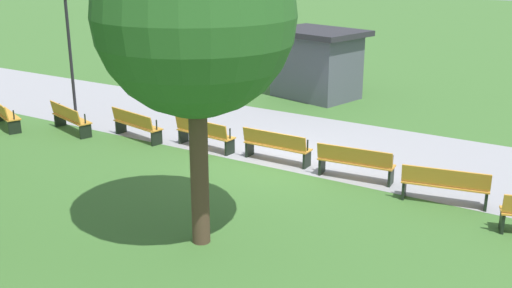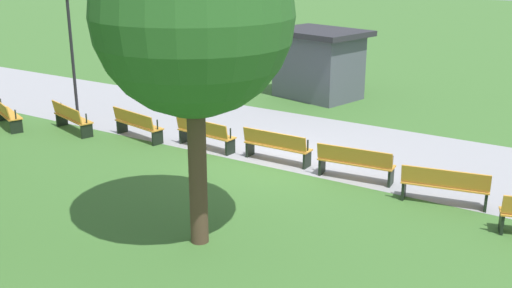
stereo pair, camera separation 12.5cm
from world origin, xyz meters
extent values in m
plane|color=#3D6B2D|center=(0.00, 0.00, 0.00)|extent=(120.00, 120.00, 0.00)
cube|color=#939399|center=(0.00, 2.09, 0.00)|extent=(37.53, 5.17, 0.01)
cube|color=orange|center=(-9.06, -1.76, 0.45)|extent=(1.93, 1.12, 0.04)
cube|color=orange|center=(-9.13, -1.95, 0.69)|extent=(1.81, 0.81, 0.40)
cube|color=black|center=(-9.89, -1.43, 0.21)|extent=(0.20, 0.37, 0.43)
cylinder|color=black|center=(-9.88, -1.41, 0.61)|extent=(0.06, 0.06, 0.30)
cube|color=black|center=(-8.23, -2.09, 0.21)|extent=(0.20, 0.37, 0.43)
cylinder|color=black|center=(-8.22, -2.08, 0.61)|extent=(0.06, 0.06, 0.30)
cube|color=orange|center=(-6.87, -1.00, 0.45)|extent=(1.95, 0.96, 0.04)
cube|color=orange|center=(-6.92, -1.19, 0.69)|extent=(1.86, 0.64, 0.40)
cube|color=black|center=(-7.72, -0.74, 0.21)|extent=(0.16, 0.38, 0.43)
cylinder|color=black|center=(-7.72, -0.72, 0.61)|extent=(0.05, 0.05, 0.30)
cube|color=black|center=(-6.01, -1.25, 0.21)|extent=(0.16, 0.38, 0.43)
cylinder|color=black|center=(-6.01, -1.23, 0.61)|extent=(0.05, 0.05, 0.30)
cube|color=orange|center=(-4.61, -0.44, 0.45)|extent=(1.96, 0.80, 0.04)
cube|color=orange|center=(-4.65, -0.64, 0.69)|extent=(1.89, 0.47, 0.40)
cube|color=black|center=(-5.49, -0.27, 0.21)|extent=(0.13, 0.38, 0.43)
cylinder|color=black|center=(-5.49, -0.25, 0.61)|extent=(0.05, 0.05, 0.30)
cube|color=black|center=(-3.74, -0.61, 0.21)|extent=(0.13, 0.38, 0.43)
cylinder|color=black|center=(-3.73, -0.59, 0.61)|extent=(0.05, 0.05, 0.30)
cube|color=orange|center=(-2.32, -0.11, 0.45)|extent=(1.94, 0.62, 0.04)
cube|color=orange|center=(-2.34, -0.31, 0.69)|extent=(1.91, 0.29, 0.40)
cube|color=black|center=(-3.21, -0.03, 0.21)|extent=(0.10, 0.38, 0.43)
cylinder|color=black|center=(-3.21, -0.01, 0.61)|extent=(0.05, 0.05, 0.30)
cube|color=black|center=(-1.43, -0.20, 0.21)|extent=(0.10, 0.38, 0.43)
cylinder|color=black|center=(-1.43, -0.18, 0.61)|extent=(0.05, 0.05, 0.30)
cube|color=orange|center=(0.00, 0.00, 0.45)|extent=(1.91, 0.44, 0.04)
cube|color=orange|center=(0.00, -0.20, 0.69)|extent=(1.91, 0.10, 0.40)
cube|color=black|center=(-0.89, 0.00, 0.21)|extent=(0.06, 0.37, 0.43)
cylinder|color=black|center=(-0.89, 0.02, 0.61)|extent=(0.04, 0.04, 0.30)
cube|color=black|center=(0.89, 0.00, 0.21)|extent=(0.06, 0.37, 0.43)
cylinder|color=black|center=(0.89, 0.02, 0.61)|extent=(0.04, 0.04, 0.30)
cube|color=orange|center=(2.32, -0.11, 0.45)|extent=(1.94, 0.62, 0.04)
cube|color=orange|center=(2.34, -0.31, 0.69)|extent=(1.91, 0.29, 0.40)
cube|color=black|center=(1.43, -0.20, 0.21)|extent=(0.10, 0.38, 0.43)
cylinder|color=black|center=(1.43, -0.18, 0.61)|extent=(0.05, 0.05, 0.30)
cube|color=black|center=(3.21, -0.03, 0.21)|extent=(0.10, 0.38, 0.43)
cylinder|color=black|center=(3.21, -0.01, 0.61)|extent=(0.05, 0.05, 0.30)
cube|color=orange|center=(4.61, -0.44, 0.45)|extent=(1.96, 0.80, 0.04)
cube|color=orange|center=(4.65, -0.64, 0.69)|extent=(1.89, 0.47, 0.40)
cube|color=black|center=(3.74, -0.61, 0.21)|extent=(0.13, 0.38, 0.43)
cylinder|color=black|center=(3.73, -0.59, 0.61)|extent=(0.05, 0.05, 0.30)
cube|color=black|center=(5.49, -0.27, 0.21)|extent=(0.13, 0.38, 0.43)
cylinder|color=black|center=(5.49, -0.25, 0.61)|extent=(0.05, 0.05, 0.30)
cube|color=black|center=(6.01, -1.25, 0.21)|extent=(0.16, 0.38, 0.43)
cylinder|color=black|center=(6.01, -1.23, 0.61)|extent=(0.05, 0.05, 0.30)
cylinder|color=#4C3828|center=(1.09, -4.88, 1.61)|extent=(0.35, 0.35, 3.21)
sphere|color=#285B23|center=(1.09, -4.88, 4.39)|extent=(3.62, 3.62, 3.62)
cylinder|color=black|center=(-7.96, 0.14, 2.02)|extent=(0.10, 0.10, 4.05)
cube|color=#4C515B|center=(-2.50, 7.30, 1.20)|extent=(3.30, 2.73, 2.40)
cube|color=#28282D|center=(-2.50, 7.30, 2.50)|extent=(3.90, 3.33, 0.20)
camera|label=1|loc=(7.72, -13.48, 5.51)|focal=42.59mm
camera|label=2|loc=(7.82, -13.42, 5.51)|focal=42.59mm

